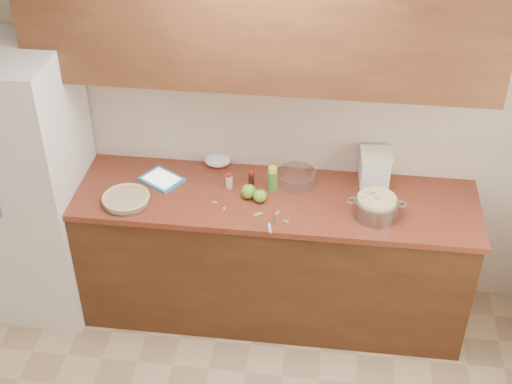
# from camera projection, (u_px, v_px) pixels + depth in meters

# --- Properties ---
(room_shell) EXTENTS (3.60, 3.60, 3.60)m
(room_shell) POSITION_uv_depth(u_px,v_px,m) (212.00, 334.00, 2.85)
(room_shell) COLOR tan
(room_shell) RESTS_ON ground
(counter_run) EXTENTS (2.64, 0.68, 0.92)m
(counter_run) POSITION_uv_depth(u_px,v_px,m) (257.00, 253.00, 4.53)
(counter_run) COLOR #542D17
(counter_run) RESTS_ON ground
(upper_cabinets) EXTENTS (2.60, 0.34, 0.70)m
(upper_cabinets) POSITION_uv_depth(u_px,v_px,m) (261.00, 22.00, 3.78)
(upper_cabinets) COLOR brown
(upper_cabinets) RESTS_ON room_shell
(fridge) EXTENTS (0.70, 0.70, 1.80)m
(fridge) POSITION_uv_depth(u_px,v_px,m) (25.00, 184.00, 4.39)
(fridge) COLOR white
(fridge) RESTS_ON ground
(pie) EXTENTS (0.29, 0.29, 0.05)m
(pie) POSITION_uv_depth(u_px,v_px,m) (126.00, 199.00, 4.19)
(pie) COLOR silver
(pie) RESTS_ON counter_run
(colander) EXTENTS (0.34, 0.25, 0.13)m
(colander) POSITION_uv_depth(u_px,v_px,m) (376.00, 207.00, 4.07)
(colander) COLOR gray
(colander) RESTS_ON counter_run
(flour_canister) EXTENTS (0.19, 0.19, 0.23)m
(flour_canister) POSITION_uv_depth(u_px,v_px,m) (375.00, 168.00, 4.29)
(flour_canister) COLOR white
(flour_canister) RESTS_ON counter_run
(tablet) EXTENTS (0.30, 0.29, 0.02)m
(tablet) POSITION_uv_depth(u_px,v_px,m) (162.00, 179.00, 4.38)
(tablet) COLOR #2A91CA
(tablet) RESTS_ON counter_run
(paring_knife) EXTENTS (0.05, 0.16, 0.02)m
(paring_knife) POSITION_uv_depth(u_px,v_px,m) (270.00, 227.00, 4.01)
(paring_knife) COLOR gray
(paring_knife) RESTS_ON counter_run
(lemon_bottle) EXTENTS (0.06, 0.06, 0.17)m
(lemon_bottle) POSITION_uv_depth(u_px,v_px,m) (273.00, 179.00, 4.26)
(lemon_bottle) COLOR #4C8C38
(lemon_bottle) RESTS_ON counter_run
(cinnamon_shaker) EXTENTS (0.04, 0.04, 0.10)m
(cinnamon_shaker) POSITION_uv_depth(u_px,v_px,m) (229.00, 181.00, 4.30)
(cinnamon_shaker) COLOR beige
(cinnamon_shaker) RESTS_ON counter_run
(vanilla_bottle) EXTENTS (0.03, 0.03, 0.10)m
(vanilla_bottle) POSITION_uv_depth(u_px,v_px,m) (251.00, 178.00, 4.32)
(vanilla_bottle) COLOR black
(vanilla_bottle) RESTS_ON counter_run
(mixing_bowl) EXTENTS (0.23, 0.23, 0.09)m
(mixing_bowl) POSITION_uv_depth(u_px,v_px,m) (297.00, 177.00, 4.34)
(mixing_bowl) COLOR silver
(mixing_bowl) RESTS_ON counter_run
(paper_towel) EXTENTS (0.17, 0.14, 0.07)m
(paper_towel) POSITION_uv_depth(u_px,v_px,m) (218.00, 160.00, 4.51)
(paper_towel) COLOR white
(paper_towel) RESTS_ON counter_run
(apple_left) EXTENTS (0.09, 0.09, 0.10)m
(apple_left) POSITION_uv_depth(u_px,v_px,m) (248.00, 191.00, 4.22)
(apple_left) COLOR #65A329
(apple_left) RESTS_ON counter_run
(apple_center) EXTENTS (0.08, 0.08, 0.09)m
(apple_center) POSITION_uv_depth(u_px,v_px,m) (260.00, 196.00, 4.19)
(apple_center) COLOR #65A329
(apple_center) RESTS_ON counter_run
(peel_a) EXTENTS (0.05, 0.04, 0.00)m
(peel_a) POSITION_uv_depth(u_px,v_px,m) (258.00, 214.00, 4.11)
(peel_a) COLOR #78A952
(peel_a) RESTS_ON counter_run
(peel_b) EXTENTS (0.03, 0.04, 0.00)m
(peel_b) POSITION_uv_depth(u_px,v_px,m) (277.00, 213.00, 4.12)
(peel_b) COLOR #78A952
(peel_b) RESTS_ON counter_run
(peel_c) EXTENTS (0.02, 0.03, 0.00)m
(peel_c) POSITION_uv_depth(u_px,v_px,m) (224.00, 209.00, 4.15)
(peel_c) COLOR #78A952
(peel_c) RESTS_ON counter_run
(peel_d) EXTENTS (0.04, 0.03, 0.00)m
(peel_d) POSITION_uv_depth(u_px,v_px,m) (286.00, 221.00, 4.06)
(peel_d) COLOR #78A952
(peel_d) RESTS_ON counter_run
(peel_e) EXTENTS (0.03, 0.02, 0.00)m
(peel_e) POSITION_uv_depth(u_px,v_px,m) (215.00, 202.00, 4.21)
(peel_e) COLOR #78A952
(peel_e) RESTS_ON counter_run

